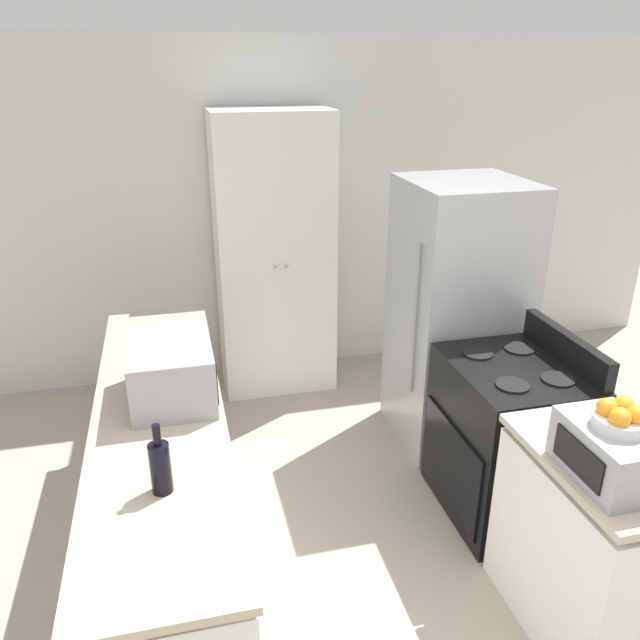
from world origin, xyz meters
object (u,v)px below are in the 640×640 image
Objects in this scene: wine_bottle at (160,466)px; toaster_oven at (611,453)px; pantry_cabinet at (274,256)px; stove at (506,438)px; fruit_bowl at (621,417)px; microwave at (172,371)px; refrigerator at (456,316)px.

toaster_oven is (1.69, -0.33, 0.00)m from wine_bottle.
toaster_oven is (0.83, -2.78, -0.03)m from pantry_cabinet.
pantry_cabinet reaches higher than stove.
wine_bottle is at bearing 169.02° from fruit_bowl.
pantry_cabinet is at bearing 70.70° from wine_bottle.
microwave is 0.72m from wine_bottle.
pantry_cabinet is 1.96× the size of stove.
wine_bottle is at bearing 169.04° from toaster_oven.
fruit_bowl is at bearing -32.65° from microwave.
pantry_cabinet is 10.48× the size of fruit_bowl.
toaster_oven is at bearing -10.96° from wine_bottle.
fruit_bowl is at bearing -10.98° from wine_bottle.
wine_bottle is (-1.88, -1.42, 0.15)m from refrigerator.
stove is at bearing 80.88° from toaster_oven.
toaster_oven reaches higher than stove.
microwave is 1.94m from fruit_bowl.
toaster_oven is at bearing -99.12° from stove.
refrigerator is (1.02, -1.03, -0.18)m from pantry_cabinet.
stove is 0.61× the size of refrigerator.
stove is 2.62× the size of toaster_oven.
refrigerator is at bearing -45.34° from pantry_cabinet.
stove is 2.02m from wine_bottle.
refrigerator is (0.04, 0.81, 0.41)m from stove.
pantry_cabinet is at bearing 106.77° from fruit_bowl.
wine_bottle is 1.44× the size of fruit_bowl.
pantry_cabinet is 2.60m from wine_bottle.
pantry_cabinet is 4.00× the size of microwave.
microwave is at bearing -158.79° from refrigerator.
toaster_oven is at bearing -32.73° from microwave.
fruit_bowl is at bearing -13.70° from toaster_oven.
microwave is at bearing 84.83° from wine_bottle.
fruit_bowl is (1.63, -1.05, 0.13)m from microwave.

